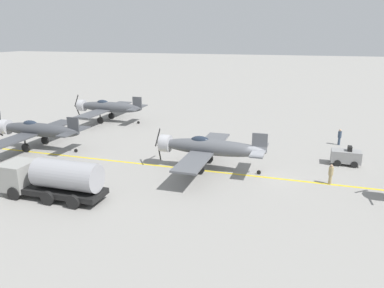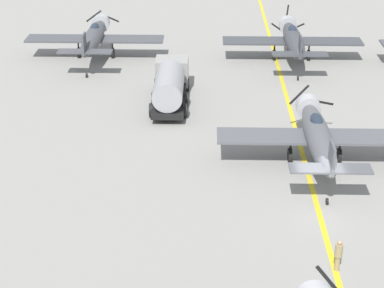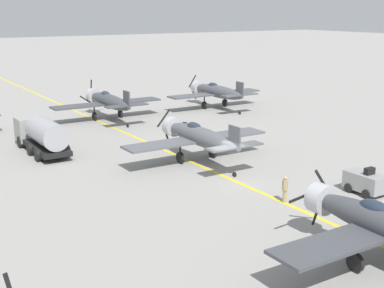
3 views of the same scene
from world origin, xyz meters
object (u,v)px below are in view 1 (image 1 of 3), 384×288
at_px(airplane_mid_center, 208,147).
at_px(tow_tractor, 346,156).
at_px(airplane_far_right, 108,107).
at_px(ground_crew_walking, 340,136).
at_px(airplane_far_center, 37,130).
at_px(ground_crew_inspecting, 331,173).
at_px(fuel_tanker, 52,178).

relative_size(airplane_mid_center, tow_tractor, 4.62).
distance_m(airplane_far_right, ground_crew_walking, 29.97).
relative_size(airplane_far_right, tow_tractor, 4.62).
xyz_separation_m(airplane_far_center, airplane_far_right, (13.57, -0.62, -0.00)).
xyz_separation_m(airplane_mid_center, tow_tractor, (4.93, -11.87, -1.22)).
distance_m(airplane_mid_center, ground_crew_inspecting, 10.40).
distance_m(airplane_far_center, airplane_far_right, 13.58).
bearing_deg(airplane_mid_center, ground_crew_walking, -54.99).
bearing_deg(tow_tractor, ground_crew_walking, 1.42).
distance_m(airplane_mid_center, ground_crew_walking, 16.57).
height_order(airplane_far_center, airplane_mid_center, airplane_far_center).
bearing_deg(ground_crew_inspecting, ground_crew_walking, -6.43).
bearing_deg(fuel_tanker, tow_tractor, -56.02).
distance_m(airplane_far_center, ground_crew_inspecting, 29.13).
bearing_deg(airplane_far_right, airplane_mid_center, -113.67).
relative_size(fuel_tanker, ground_crew_walking, 4.58).
bearing_deg(airplane_mid_center, airplane_far_center, 77.82).
bearing_deg(ground_crew_walking, tow_tractor, -178.58).
xyz_separation_m(airplane_far_center, ground_crew_inspecting, (-1.22, -29.08, -1.10)).
bearing_deg(tow_tractor, ground_crew_inspecting, 164.16).
relative_size(airplane_far_center, ground_crew_walking, 6.87).
height_order(airplane_far_center, tow_tractor, airplane_far_center).
bearing_deg(ground_crew_walking, ground_crew_inspecting, 173.57).
bearing_deg(tow_tractor, airplane_mid_center, 112.58).
distance_m(tow_tractor, ground_crew_walking, 6.75).
height_order(fuel_tanker, ground_crew_walking, fuel_tanker).
height_order(airplane_far_right, airplane_mid_center, same).
xyz_separation_m(airplane_far_right, ground_crew_walking, (-2.61, -29.83, -1.06)).
xyz_separation_m(airplane_far_right, fuel_tanker, (-23.64, -8.82, -0.50)).
bearing_deg(airplane_far_right, ground_crew_walking, -80.43).
relative_size(airplane_far_right, ground_crew_inspecting, 7.18).
relative_size(airplane_far_center, airplane_mid_center, 1.00).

